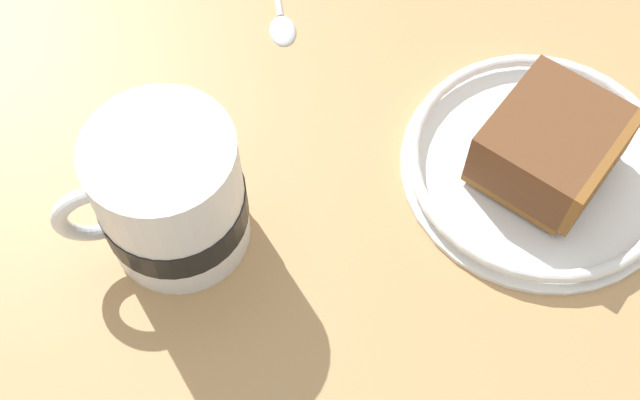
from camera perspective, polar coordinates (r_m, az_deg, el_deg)
ground_plane at (r=55.78cm, az=3.60°, el=0.04°), size 111.85×111.85×3.48cm
small_plate at (r=56.09cm, az=15.06°, el=2.48°), size 18.36×18.36×1.63cm
cake_slice at (r=54.20cm, az=15.85°, el=3.65°), size 11.23×11.31×4.65cm
tea_mug at (r=49.20cm, az=-10.51°, el=0.32°), size 11.41×8.96×9.76cm
teaspoon at (r=63.56cm, az=-2.87°, el=13.41°), size 2.26×13.23×0.80cm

